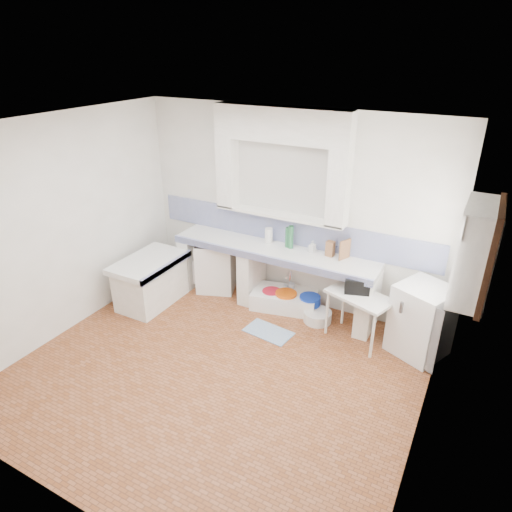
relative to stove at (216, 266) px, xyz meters
The scene contains 36 objects.
floor 2.07m from the stove, 57.71° to the right, with size 4.50×4.50×0.00m, color brown.
ceiling 3.15m from the stove, 57.71° to the right, with size 4.50×4.50×0.00m, color white.
wall_back 1.51m from the stove, 14.52° to the left, with size 4.50×4.50×0.00m, color white.
wall_front 4.00m from the stove, 73.72° to the right, with size 4.50×4.50×0.00m, color white.
wall_left 2.31m from the stove, 124.11° to the right, with size 4.50×4.50×0.00m, color white.
wall_right 3.89m from the stove, 27.26° to the right, with size 4.50×4.50×0.00m, color white.
alcove_mass 2.40m from the stove, ahead, with size 1.90×0.25×0.45m, color white.
window_frame 3.75m from the stove, ahead, with size 0.35×0.86×1.06m, color #361C11.
lace_valance 3.76m from the stove, ahead, with size 0.01×0.84×0.24m, color white.
counter_slab 1.09m from the stove, ahead, with size 3.00×0.60×0.08m, color white.
counter_lip 1.13m from the stove, 16.85° to the right, with size 3.00×0.04×0.10m, color navy.
counter_pier_left 0.41m from the stove, behind, with size 0.20×0.55×0.82m, color white.
counter_pier_mid 0.64m from the stove, ahead, with size 0.20×0.55×0.82m, color white.
counter_pier_right 2.39m from the stove, ahead, with size 0.20×0.55×0.82m, color white.
peninsula_top 1.06m from the stove, 126.87° to the right, with size 0.70×1.10×0.08m, color white.
peninsula_base 1.03m from the stove, 126.87° to the right, with size 0.60×1.00×0.62m, color white.
peninsula_lip 0.91m from the stove, 109.13° to the right, with size 0.04×1.10×0.10m, color navy.
backsplash 1.32m from the stove, 13.78° to the left, with size 4.27×0.03×0.40m, color navy.
stove is the anchor object (origin of this frame).
sink 1.21m from the stove, ahead, with size 0.94×0.51×0.23m, color white.
side_table 2.36m from the stove, ahead, with size 0.80×0.45×0.04m, color white.
fridge 3.10m from the stove, ahead, with size 0.59×0.59×0.91m, color white.
bucket_red 1.04m from the stove, ahead, with size 0.28×0.28×0.26m, color red.
bucket_orange 1.26m from the stove, ahead, with size 0.31×0.31×0.29m, color #DC560A.
bucket_blue 1.59m from the stove, ahead, with size 0.30×0.30×0.28m, color #1034C0.
basin_white 1.78m from the stove, ahead, with size 0.39×0.39×0.15m, color white.
water_bottle_a 1.17m from the stove, ahead, with size 0.07×0.07×0.27m, color silver.
water_bottle_b 1.25m from the stove, ahead, with size 0.09×0.09×0.33m, color silver.
black_bag 2.33m from the stove, ahead, with size 0.31×0.18×0.19m, color black.
green_bottle_a 1.31m from the stove, ahead, with size 0.06×0.06×0.29m, color #26673C.
green_bottle_b 1.37m from the stove, ahead, with size 0.07×0.07×0.33m, color #26673C.
knife_block 1.87m from the stove, ahead, with size 0.11×0.09×0.21m, color olive.
cutting_board 2.07m from the stove, ahead, with size 0.02×0.20×0.27m, color olive.
paper_towel 1.05m from the stove, ahead, with size 0.11×0.11×0.22m, color white.
soap_bottle 1.63m from the stove, ahead, with size 0.08×0.08×0.17m, color white.
rug 1.50m from the stove, 29.05° to the right, with size 0.63×0.36×0.01m, color #305C91.
Camera 1 is at (2.43, -3.51, 3.53)m, focal length 31.72 mm.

